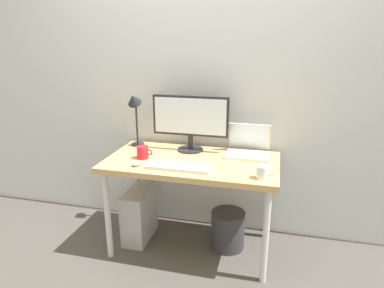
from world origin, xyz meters
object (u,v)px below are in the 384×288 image
keyboard (179,167)px  mouse (137,163)px  monitor (190,119)px  computer_tower (139,215)px  coffee_mug (143,152)px  laptop (248,147)px  desk (192,169)px  glass_cup (262,172)px  desk_lamp (134,108)px  wastebasket (228,230)px

keyboard → mouse: 0.30m
monitor → computer_tower: monitor is taller
keyboard → coffee_mug: (-0.31, 0.14, 0.03)m
keyboard → laptop: bearing=44.4°
monitor → desk: bearing=-72.4°
mouse → glass_cup: glass_cup is taller
mouse → desk_lamp: bearing=113.6°
wastebasket → mouse: bearing=-156.3°
monitor → desk_lamp: (-0.46, 0.00, 0.07)m
computer_tower → wastebasket: (0.72, 0.05, -0.06)m
desk → desk_lamp: 0.69m
laptop → wastebasket: size_ratio=1.07×
mouse → wastebasket: bearing=23.7°
desk → keyboard: (-0.04, -0.20, 0.08)m
monitor → glass_cup: 0.75m
desk_lamp → wastebasket: 1.21m
monitor → laptop: size_ratio=1.86×
monitor → mouse: size_ratio=6.61×
laptop → glass_cup: laptop is taller
laptop → mouse: size_ratio=3.56×
monitor → keyboard: size_ratio=1.35×
laptop → monitor: bearing=-177.6°
keyboard → mouse: bearing=-177.9°
desk → mouse: bearing=-148.9°
laptop → mouse: laptop is taller
computer_tower → laptop: bearing=14.2°
laptop → desk_lamp: size_ratio=0.71×
desk_lamp → coffee_mug: desk_lamp is taller
desk → desk_lamp: size_ratio=2.75×
coffee_mug → wastebasket: 0.90m
desk_lamp → wastebasket: desk_lamp is taller
laptop → computer_tower: laptop is taller
laptop → desk: bearing=-149.8°
desk_lamp → keyboard: size_ratio=1.03×
laptop → keyboard: bearing=-135.6°
desk → glass_cup: bearing=-24.0°
laptop → keyboard: laptop is taller
desk → coffee_mug: size_ratio=10.44×
monitor → wastebasket: (0.34, -0.14, -0.83)m
mouse → desk: bearing=31.1°
mouse → wastebasket: (0.62, 0.27, -0.59)m
desk_lamp → mouse: desk_lamp is taller
keyboard → monitor: bearing=93.0°
laptop → coffee_mug: bearing=-159.1°
desk → laptop: laptop is taller
mouse → computer_tower: 0.59m
laptop → desk_lamp: 0.95m
mouse → wastebasket: 0.90m
keyboard → coffee_mug: 0.34m
glass_cup → keyboard: bearing=176.7°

